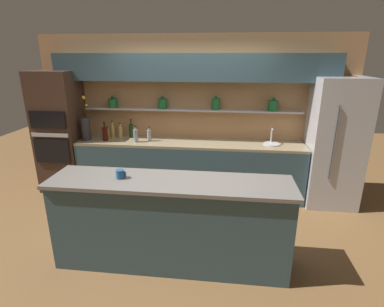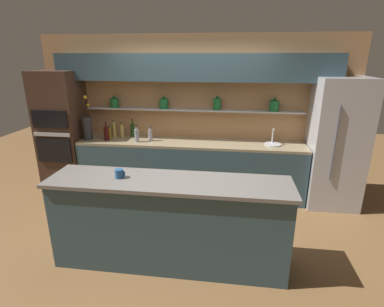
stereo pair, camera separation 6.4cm
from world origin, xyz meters
name	(u,v)px [view 1 (the left image)]	position (x,y,z in m)	size (l,w,h in m)	color
ground_plane	(180,233)	(0.00, 0.00, 0.00)	(12.00, 12.00, 0.00)	brown
back_wall_unit	(193,101)	(0.00, 1.53, 1.55)	(5.20, 0.44, 2.60)	tan
back_counter_unit	(189,168)	(-0.03, 1.24, 0.46)	(3.69, 0.62, 0.92)	#334C56
island_counter	(171,223)	(0.00, -0.58, 0.51)	(2.60, 0.61, 1.02)	#334C56
refrigerator	(334,143)	(2.22, 1.20, 0.99)	(0.76, 0.73, 1.98)	#B7B7BC
oven_tower	(61,132)	(-2.25, 1.24, 1.02)	(0.71, 0.64, 2.04)	#3D281E
flower_vase	(86,128)	(-1.75, 1.17, 1.13)	(0.15, 0.17, 0.74)	#2D2D33
sink_fixture	(272,143)	(1.29, 1.25, 0.95)	(0.26, 0.26, 0.25)	#B7B7BC
bottle_spirit_0	(113,130)	(-1.37, 1.38, 1.04)	(0.07, 0.07, 0.29)	tan
bottle_wine_1	(131,130)	(-1.05, 1.40, 1.04)	(0.07, 0.07, 0.32)	#193814
bottle_spirit_2	(136,135)	(-0.89, 1.13, 1.03)	(0.07, 0.07, 0.27)	gray
bottle_spirit_3	(120,131)	(-1.23, 1.37, 1.03)	(0.07, 0.07, 0.26)	tan
bottle_oil_4	(108,134)	(-1.41, 1.27, 1.00)	(0.06, 0.06, 0.22)	olive
bottle_wine_5	(105,134)	(-1.42, 1.16, 1.04)	(0.08, 0.08, 0.32)	#380C0C
bottle_spirit_6	(149,135)	(-0.69, 1.21, 1.02)	(0.07, 0.07, 0.24)	gray
coffee_mug	(120,174)	(-0.54, -0.58, 1.07)	(0.11, 0.09, 0.10)	#235184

